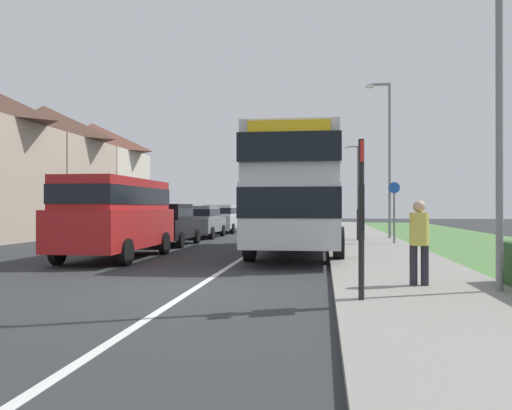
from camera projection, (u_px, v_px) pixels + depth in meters
name	position (u px, v px, depth m)	size (l,w,h in m)	color
ground_plane	(191.00, 291.00, 9.64)	(120.00, 120.00, 0.00)	#2D3033
lane_marking_centre	(251.00, 253.00, 17.58)	(0.14, 60.00, 0.01)	silver
pavement_near_side	(386.00, 259.00, 15.06)	(3.20, 68.00, 0.12)	gray
double_decker_bus	(298.00, 189.00, 17.44)	(2.80, 9.96, 3.70)	#BCBCC1
parked_van_red	(116.00, 212.00, 15.54)	(2.11, 5.41, 2.38)	#B21E1E
parked_car_black	(168.00, 223.00, 20.91)	(1.90, 4.07, 1.66)	black
parked_car_grey	(199.00, 220.00, 26.18)	(2.00, 4.40, 1.59)	slate
parked_car_silver	(221.00, 217.00, 31.25)	(2.01, 4.51, 1.65)	#B7B7BC
pedestrian_at_stop	(419.00, 238.00, 9.55)	(0.34, 0.34, 1.67)	#23232D
pedestrian_walking_away	(361.00, 220.00, 22.54)	(0.34, 0.34, 1.67)	#23232D
bus_stop_sign	(361.00, 208.00, 8.08)	(0.09, 0.52, 2.60)	black
cycle_route_sign	(394.00, 210.00, 20.53)	(0.44, 0.08, 2.52)	slate
street_lamp_near	(493.00, 22.00, 8.94)	(1.14, 0.20, 8.31)	slate
street_lamp_mid	(387.00, 150.00, 23.95)	(1.14, 0.20, 7.22)	slate
street_lamp_far	(356.00, 179.00, 43.24)	(1.14, 0.20, 6.58)	slate
house_terrace_far_side	(43.00, 170.00, 29.94)	(6.16, 19.16, 7.34)	tan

